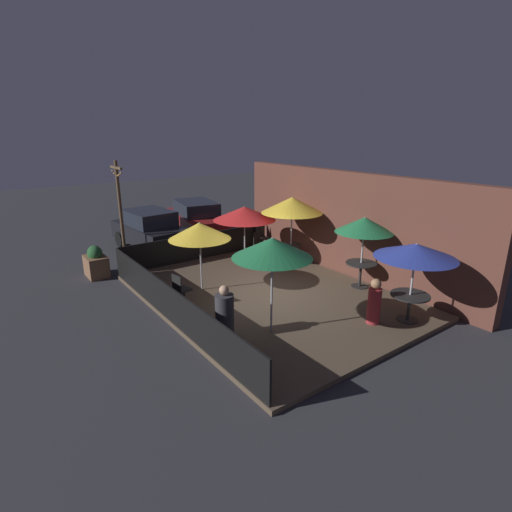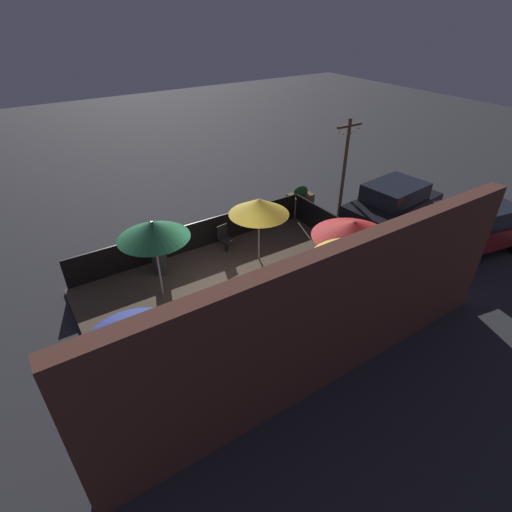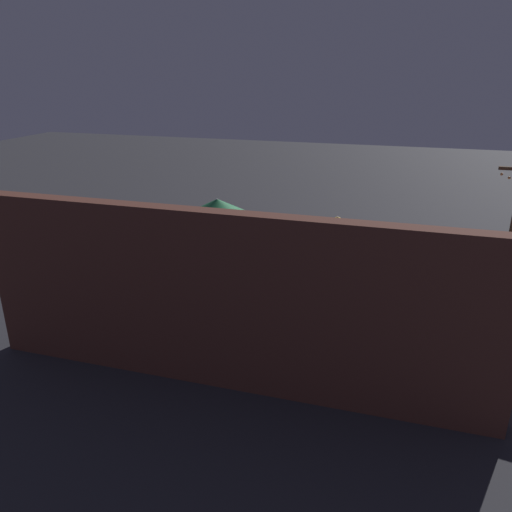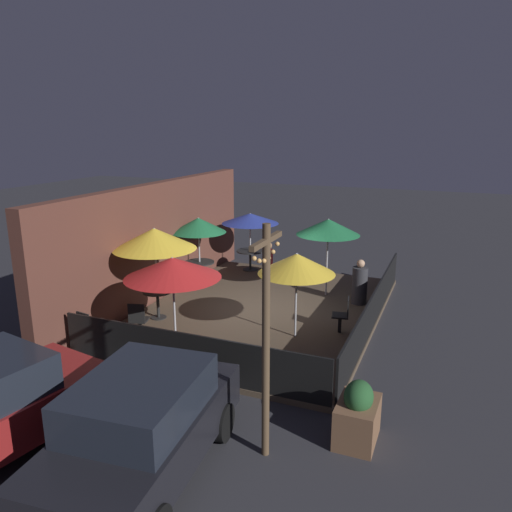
{
  "view_description": "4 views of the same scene",
  "coord_description": "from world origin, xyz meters",
  "px_view_note": "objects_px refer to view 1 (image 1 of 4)",
  "views": [
    {
      "loc": [
        8.67,
        -6.7,
        4.75
      ],
      "look_at": [
        -0.21,
        -0.24,
        1.27
      ],
      "focal_mm": 28.0,
      "sensor_mm": 36.0,
      "label": 1
    },
    {
      "loc": [
        4.54,
        7.52,
        7.12
      ],
      "look_at": [
        -0.59,
        -0.33,
        1.07
      ],
      "focal_mm": 28.0,
      "sensor_mm": 36.0,
      "label": 2
    },
    {
      "loc": [
        -2.93,
        11.09,
        5.81
      ],
      "look_at": [
        0.48,
        -0.3,
        1.3
      ],
      "focal_mm": 35.0,
      "sensor_mm": 36.0,
      "label": 3
    },
    {
      "loc": [
        -12.13,
        -4.78,
        5.08
      ],
      "look_at": [
        0.96,
        0.59,
        1.36
      ],
      "focal_mm": 35.0,
      "sensor_mm": 36.0,
      "label": 4
    }
  ],
  "objects_px": {
    "light_post": "(120,207)",
    "patio_chair_2": "(259,243)",
    "patio_umbrella_5": "(272,248)",
    "parked_car_1": "(197,218)",
    "patio_umbrella_1": "(416,251)",
    "patron_1": "(225,315)",
    "dining_table_0": "(291,249)",
    "planter_box": "(96,263)",
    "patio_umbrella_3": "(200,231)",
    "dining_table_1": "(410,300)",
    "patio_umbrella_4": "(244,213)",
    "patron_0": "(374,303)",
    "patio_umbrella_2": "(364,225)",
    "patio_chair_1": "(261,236)",
    "patio_chair_0": "(181,289)",
    "patio_umbrella_0": "(292,205)",
    "parked_car_0": "(150,229)"
  },
  "relations": [
    {
      "from": "patio_umbrella_0",
      "to": "dining_table_1",
      "type": "relative_size",
      "value": 2.52
    },
    {
      "from": "planter_box",
      "to": "patio_umbrella_1",
      "type": "bearing_deg",
      "value": 33.18
    },
    {
      "from": "patio_umbrella_1",
      "to": "light_post",
      "type": "xyz_separation_m",
      "value": [
        -9.18,
        -4.14,
        0.13
      ]
    },
    {
      "from": "patron_0",
      "to": "parked_car_0",
      "type": "xyz_separation_m",
      "value": [
        -9.93,
        -1.83,
        0.18
      ]
    },
    {
      "from": "dining_table_0",
      "to": "patron_1",
      "type": "height_order",
      "value": "patron_1"
    },
    {
      "from": "patio_umbrella_4",
      "to": "patio_chair_0",
      "type": "bearing_deg",
      "value": -60.06
    },
    {
      "from": "dining_table_0",
      "to": "parked_car_1",
      "type": "bearing_deg",
      "value": -174.76
    },
    {
      "from": "patio_chair_2",
      "to": "planter_box",
      "type": "height_order",
      "value": "planter_box"
    },
    {
      "from": "patio_chair_1",
      "to": "parked_car_0",
      "type": "relative_size",
      "value": 0.23
    },
    {
      "from": "patio_umbrella_5",
      "to": "patron_1",
      "type": "relative_size",
      "value": 1.79
    },
    {
      "from": "dining_table_0",
      "to": "planter_box",
      "type": "distance_m",
      "value": 6.7
    },
    {
      "from": "patron_1",
      "to": "light_post",
      "type": "bearing_deg",
      "value": 98.74
    },
    {
      "from": "patio_umbrella_1",
      "to": "patron_1",
      "type": "height_order",
      "value": "patio_umbrella_1"
    },
    {
      "from": "patio_umbrella_2",
      "to": "patio_chair_1",
      "type": "relative_size",
      "value": 2.36
    },
    {
      "from": "patio_umbrella_5",
      "to": "planter_box",
      "type": "xyz_separation_m",
      "value": [
        -6.68,
        -2.26,
        -1.73
      ]
    },
    {
      "from": "patio_umbrella_1",
      "to": "patio_chair_1",
      "type": "bearing_deg",
      "value": 173.32
    },
    {
      "from": "planter_box",
      "to": "light_post",
      "type": "height_order",
      "value": "light_post"
    },
    {
      "from": "patio_umbrella_5",
      "to": "dining_table_1",
      "type": "xyz_separation_m",
      "value": [
        1.6,
        3.16,
        -1.52
      ]
    },
    {
      "from": "patio_umbrella_0",
      "to": "patio_chair_2",
      "type": "relative_size",
      "value": 2.56
    },
    {
      "from": "light_post",
      "to": "dining_table_0",
      "type": "bearing_deg",
      "value": 48.71
    },
    {
      "from": "patio_umbrella_2",
      "to": "parked_car_1",
      "type": "height_order",
      "value": "patio_umbrella_2"
    },
    {
      "from": "patio_chair_2",
      "to": "patio_umbrella_4",
      "type": "bearing_deg",
      "value": -88.59
    },
    {
      "from": "patio_umbrella_1",
      "to": "patio_umbrella_3",
      "type": "xyz_separation_m",
      "value": [
        -4.89,
        -3.25,
        -0.02
      ]
    },
    {
      "from": "light_post",
      "to": "patio_chair_2",
      "type": "bearing_deg",
      "value": 57.83
    },
    {
      "from": "patio_chair_0",
      "to": "parked_car_1",
      "type": "bearing_deg",
      "value": 48.26
    },
    {
      "from": "dining_table_0",
      "to": "parked_car_0",
      "type": "bearing_deg",
      "value": -148.93
    },
    {
      "from": "patio_umbrella_0",
      "to": "patio_umbrella_5",
      "type": "height_order",
      "value": "patio_umbrella_0"
    },
    {
      "from": "patio_umbrella_5",
      "to": "patio_umbrella_2",
      "type": "bearing_deg",
      "value": 98.99
    },
    {
      "from": "dining_table_1",
      "to": "light_post",
      "type": "height_order",
      "value": "light_post"
    },
    {
      "from": "patio_umbrella_2",
      "to": "patron_0",
      "type": "height_order",
      "value": "patio_umbrella_2"
    },
    {
      "from": "dining_table_0",
      "to": "dining_table_1",
      "type": "height_order",
      "value": "dining_table_0"
    },
    {
      "from": "patio_umbrella_5",
      "to": "patio_chair_2",
      "type": "height_order",
      "value": "patio_umbrella_5"
    },
    {
      "from": "patio_umbrella_4",
      "to": "patio_chair_1",
      "type": "bearing_deg",
      "value": 125.02
    },
    {
      "from": "patio_umbrella_1",
      "to": "patio_chair_2",
      "type": "xyz_separation_m",
      "value": [
        -6.51,
        0.11,
        -1.32
      ]
    },
    {
      "from": "patio_umbrella_4",
      "to": "patron_0",
      "type": "xyz_separation_m",
      "value": [
        5.83,
        -0.11,
        -1.28
      ]
    },
    {
      "from": "patio_chair_0",
      "to": "patron_0",
      "type": "distance_m",
      "value": 5.11
    },
    {
      "from": "patio_chair_2",
      "to": "patio_chair_1",
      "type": "bearing_deg",
      "value": 124.0
    },
    {
      "from": "patio_chair_1",
      "to": "parked_car_1",
      "type": "bearing_deg",
      "value": -156.71
    },
    {
      "from": "dining_table_1",
      "to": "parked_car_1",
      "type": "height_order",
      "value": "parked_car_1"
    },
    {
      "from": "planter_box",
      "to": "parked_car_1",
      "type": "height_order",
      "value": "parked_car_1"
    },
    {
      "from": "patio_umbrella_5",
      "to": "dining_table_0",
      "type": "bearing_deg",
      "value": 134.01
    },
    {
      "from": "patio_chair_1",
      "to": "patio_chair_2",
      "type": "xyz_separation_m",
      "value": [
        0.87,
        -0.75,
        0.02
      ]
    },
    {
      "from": "light_post",
      "to": "parked_car_1",
      "type": "relative_size",
      "value": 0.82
    },
    {
      "from": "patio_umbrella_3",
      "to": "parked_car_1",
      "type": "height_order",
      "value": "patio_umbrella_3"
    },
    {
      "from": "patio_umbrella_5",
      "to": "patio_chair_0",
      "type": "relative_size",
      "value": 2.58
    },
    {
      "from": "dining_table_0",
      "to": "patio_chair_2",
      "type": "relative_size",
      "value": 0.79
    },
    {
      "from": "patio_umbrella_5",
      "to": "patio_umbrella_3",
      "type": "bearing_deg",
      "value": -178.39
    },
    {
      "from": "parked_car_1",
      "to": "patron_0",
      "type": "bearing_deg",
      "value": 6.13
    },
    {
      "from": "patio_umbrella_3",
      "to": "dining_table_0",
      "type": "bearing_deg",
      "value": 93.52
    },
    {
      "from": "patio_umbrella_2",
      "to": "patio_umbrella_4",
      "type": "xyz_separation_m",
      "value": [
        -4.03,
        -1.53,
        -0.13
      ]
    }
  ]
}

